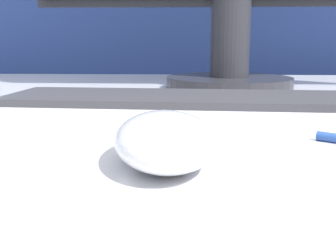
{
  "coord_description": "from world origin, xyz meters",
  "views": [
    {
      "loc": [
        0.05,
        -0.47,
        0.79
      ],
      "look_at": [
        0.04,
        -0.18,
        0.72
      ],
      "focal_mm": 42.0,
      "sensor_mm": 36.0,
      "label": 1
    }
  ],
  "objects": [
    {
      "name": "partition_panel",
      "position": [
        0.0,
        0.66,
        0.7
      ],
      "size": [
        5.0,
        0.03,
        1.39
      ],
      "color": "navy",
      "rests_on": "ground_plane"
    },
    {
      "name": "computer_mouse_near",
      "position": [
        0.04,
        -0.21,
        0.72
      ],
      "size": [
        0.08,
        0.12,
        0.04
      ],
      "rotation": [
        0.0,
        0.0,
        0.11
      ],
      "color": "white",
      "rests_on": "desk"
    },
    {
      "name": "keyboard",
      "position": [
        0.04,
        -0.03,
        0.71
      ],
      "size": [
        0.41,
        0.15,
        0.02
      ],
      "rotation": [
        0.0,
        0.0,
        -0.05
      ],
      "color": "silver",
      "rests_on": "desk"
    }
  ]
}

